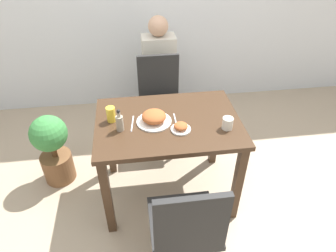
{
  "coord_description": "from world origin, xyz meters",
  "views": [
    {
      "loc": [
        -0.24,
        -1.75,
        2.03
      ],
      "look_at": [
        0.0,
        0.0,
        0.71
      ],
      "focal_mm": 32.0,
      "sensor_mm": 36.0,
      "label": 1
    }
  ],
  "objects_px": {
    "chair_near": "(186,226)",
    "chair_far": "(160,97)",
    "drink_cup": "(228,123)",
    "juice_glass": "(111,114)",
    "sauce_bottle": "(120,122)",
    "potted_plant_left": "(53,148)",
    "food_plate": "(154,118)",
    "person_figure": "(159,72)",
    "side_plate": "(181,127)"
  },
  "relations": [
    {
      "from": "side_plate",
      "to": "potted_plant_left",
      "type": "xyz_separation_m",
      "value": [
        -1.02,
        0.42,
        -0.42
      ]
    },
    {
      "from": "side_plate",
      "to": "drink_cup",
      "type": "distance_m",
      "value": 0.33
    },
    {
      "from": "side_plate",
      "to": "sauce_bottle",
      "type": "bearing_deg",
      "value": 172.22
    },
    {
      "from": "food_plate",
      "to": "person_figure",
      "type": "xyz_separation_m",
      "value": [
        0.16,
        1.15,
        -0.22
      ]
    },
    {
      "from": "juice_glass",
      "to": "side_plate",
      "type": "bearing_deg",
      "value": -20.21
    },
    {
      "from": "side_plate",
      "to": "juice_glass",
      "type": "relative_size",
      "value": 1.24
    },
    {
      "from": "chair_near",
      "to": "side_plate",
      "type": "height_order",
      "value": "chair_near"
    },
    {
      "from": "potted_plant_left",
      "to": "chair_near",
      "type": "bearing_deg",
      "value": -46.58
    },
    {
      "from": "chair_near",
      "to": "side_plate",
      "type": "relative_size",
      "value": 6.38
    },
    {
      "from": "chair_far",
      "to": "side_plate",
      "type": "bearing_deg",
      "value": -86.51
    },
    {
      "from": "chair_near",
      "to": "drink_cup",
      "type": "xyz_separation_m",
      "value": [
        0.39,
        0.57,
        0.3
      ]
    },
    {
      "from": "side_plate",
      "to": "drink_cup",
      "type": "height_order",
      "value": "drink_cup"
    },
    {
      "from": "food_plate",
      "to": "drink_cup",
      "type": "relative_size",
      "value": 2.93
    },
    {
      "from": "sauce_bottle",
      "to": "potted_plant_left",
      "type": "relative_size",
      "value": 0.25
    },
    {
      "from": "chair_near",
      "to": "person_figure",
      "type": "xyz_separation_m",
      "value": [
        0.05,
        1.86,
        0.07
      ]
    },
    {
      "from": "person_figure",
      "to": "juice_glass",
      "type": "bearing_deg",
      "value": -113.09
    },
    {
      "from": "drink_cup",
      "to": "sauce_bottle",
      "type": "relative_size",
      "value": 0.51
    },
    {
      "from": "sauce_bottle",
      "to": "juice_glass",
      "type": "bearing_deg",
      "value": 117.33
    },
    {
      "from": "food_plate",
      "to": "chair_near",
      "type": "bearing_deg",
      "value": -81.11
    },
    {
      "from": "food_plate",
      "to": "potted_plant_left",
      "type": "bearing_deg",
      "value": 160.57
    },
    {
      "from": "chair_near",
      "to": "potted_plant_left",
      "type": "relative_size",
      "value": 1.35
    },
    {
      "from": "sauce_bottle",
      "to": "chair_near",
      "type": "bearing_deg",
      "value": -61.7
    },
    {
      "from": "chair_near",
      "to": "chair_far",
      "type": "xyz_separation_m",
      "value": [
        0.01,
        1.46,
        0.0
      ]
    },
    {
      "from": "chair_near",
      "to": "food_plate",
      "type": "distance_m",
      "value": 0.78
    },
    {
      "from": "sauce_bottle",
      "to": "potted_plant_left",
      "type": "height_order",
      "value": "sauce_bottle"
    },
    {
      "from": "food_plate",
      "to": "sauce_bottle",
      "type": "relative_size",
      "value": 1.49
    },
    {
      "from": "drink_cup",
      "to": "sauce_bottle",
      "type": "bearing_deg",
      "value": 173.77
    },
    {
      "from": "juice_glass",
      "to": "sauce_bottle",
      "type": "relative_size",
      "value": 0.67
    },
    {
      "from": "drink_cup",
      "to": "potted_plant_left",
      "type": "height_order",
      "value": "drink_cup"
    },
    {
      "from": "chair_near",
      "to": "drink_cup",
      "type": "relative_size",
      "value": 10.44
    },
    {
      "from": "side_plate",
      "to": "drink_cup",
      "type": "relative_size",
      "value": 1.64
    },
    {
      "from": "drink_cup",
      "to": "potted_plant_left",
      "type": "distance_m",
      "value": 1.49
    },
    {
      "from": "juice_glass",
      "to": "sauce_bottle",
      "type": "xyz_separation_m",
      "value": [
        0.06,
        -0.12,
        0.01
      ]
    },
    {
      "from": "potted_plant_left",
      "to": "person_figure",
      "type": "distance_m",
      "value": 1.34
    },
    {
      "from": "chair_far",
      "to": "side_plate",
      "type": "distance_m",
      "value": 0.91
    },
    {
      "from": "drink_cup",
      "to": "juice_glass",
      "type": "height_order",
      "value": "juice_glass"
    },
    {
      "from": "chair_far",
      "to": "chair_near",
      "type": "bearing_deg",
      "value": -90.42
    },
    {
      "from": "chair_near",
      "to": "drink_cup",
      "type": "distance_m",
      "value": 0.75
    },
    {
      "from": "chair_near",
      "to": "sauce_bottle",
      "type": "bearing_deg",
      "value": -61.7
    },
    {
      "from": "potted_plant_left",
      "to": "person_figure",
      "type": "relative_size",
      "value": 0.57
    },
    {
      "from": "potted_plant_left",
      "to": "drink_cup",
      "type": "bearing_deg",
      "value": -18.09
    },
    {
      "from": "sauce_bottle",
      "to": "person_figure",
      "type": "height_order",
      "value": "person_figure"
    },
    {
      "from": "chair_near",
      "to": "food_plate",
      "type": "bearing_deg",
      "value": -81.11
    },
    {
      "from": "potted_plant_left",
      "to": "food_plate",
      "type": "bearing_deg",
      "value": -19.43
    },
    {
      "from": "side_plate",
      "to": "juice_glass",
      "type": "distance_m",
      "value": 0.51
    },
    {
      "from": "sauce_bottle",
      "to": "person_figure",
      "type": "bearing_deg",
      "value": 71.56
    },
    {
      "from": "chair_far",
      "to": "person_figure",
      "type": "height_order",
      "value": "person_figure"
    },
    {
      "from": "chair_far",
      "to": "juice_glass",
      "type": "height_order",
      "value": "chair_far"
    },
    {
      "from": "food_plate",
      "to": "person_figure",
      "type": "relative_size",
      "value": 0.21
    },
    {
      "from": "drink_cup",
      "to": "potted_plant_left",
      "type": "relative_size",
      "value": 0.13
    }
  ]
}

